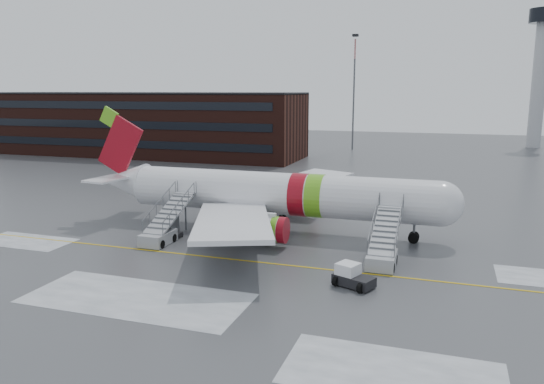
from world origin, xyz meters
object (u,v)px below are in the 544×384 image
(airliner, at_px, (269,194))
(uld_container, at_px, (167,228))
(airstair_aft, at_px, (162,230))
(pushback_tug, at_px, (352,276))
(airstair_fwd, at_px, (383,250))

(airliner, height_order, uld_container, airliner)
(airstair_aft, relative_size, pushback_tug, 2.60)
(airstair_aft, relative_size, uld_container, 3.31)
(uld_container, bearing_deg, airliner, 35.63)
(airstair_aft, height_order, uld_container, airstair_aft)
(airstair_fwd, height_order, airstair_aft, same)
(airliner, distance_m, airstair_aft, 10.12)
(airstair_fwd, height_order, pushback_tug, airstair_fwd)
(airliner, relative_size, airstair_aft, 4.55)
(airliner, xyz_separation_m, uld_container, (-7.58, -5.44, -2.54))
(airliner, xyz_separation_m, airstair_aft, (-7.36, -6.54, -2.35))
(airstair_aft, bearing_deg, uld_container, 101.50)
(airliner, height_order, airstair_fwd, airliner)
(airliner, relative_size, pushback_tug, 11.82)
(pushback_tug, xyz_separation_m, uld_container, (-17.33, 6.35, 0.22))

